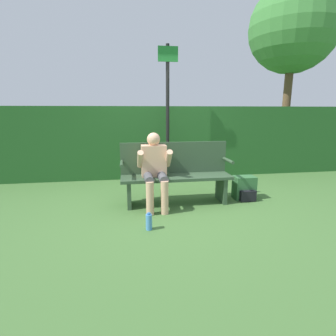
% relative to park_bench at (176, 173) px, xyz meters
% --- Properties ---
extents(ground_plane, '(40.00, 40.00, 0.00)m').
position_rel_park_bench_xyz_m(ground_plane, '(0.00, -0.07, -0.48)').
color(ground_plane, '#426B33').
extents(hedge_back, '(12.00, 0.41, 1.54)m').
position_rel_park_bench_xyz_m(hedge_back, '(0.00, 1.76, 0.29)').
color(hedge_back, '#235623').
rests_on(hedge_back, ground).
extents(park_bench, '(1.72, 0.44, 0.96)m').
position_rel_park_bench_xyz_m(park_bench, '(0.00, 0.00, 0.00)').
color(park_bench, '#334C33').
rests_on(park_bench, ground).
extents(person_seated, '(0.51, 0.61, 1.13)m').
position_rel_park_bench_xyz_m(person_seated, '(-0.35, -0.14, 0.14)').
color(person_seated, '#DBA884').
rests_on(person_seated, ground).
extents(backpack, '(0.35, 0.32, 0.38)m').
position_rel_park_bench_xyz_m(backpack, '(1.16, -0.03, -0.30)').
color(backpack, '#336638').
rests_on(backpack, ground).
extents(water_bottle, '(0.08, 0.08, 0.22)m').
position_rel_park_bench_xyz_m(water_bottle, '(-0.51, -0.95, -0.38)').
color(water_bottle, '#4C8CCC').
rests_on(water_bottle, ground).
extents(signpost, '(0.39, 0.09, 2.69)m').
position_rel_park_bench_xyz_m(signpost, '(0.07, 1.30, 1.05)').
color(signpost, black).
rests_on(signpost, ground).
extents(parked_car, '(1.93, 4.49, 1.22)m').
position_rel_park_bench_xyz_m(parked_car, '(-5.46, 9.10, 0.11)').
color(parked_car, maroon).
rests_on(parked_car, ground).
extents(tree, '(2.39, 2.39, 4.84)m').
position_rel_park_bench_xyz_m(tree, '(3.82, 3.16, 3.14)').
color(tree, brown).
rests_on(tree, ground).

